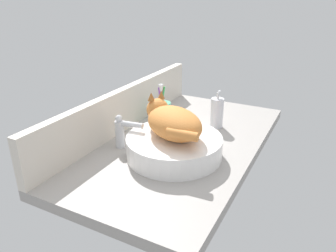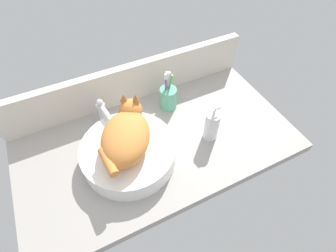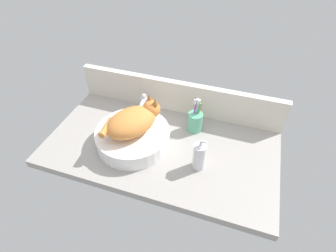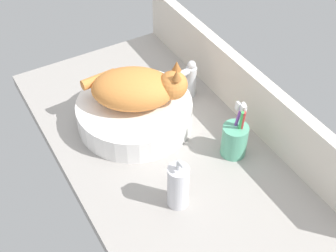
# 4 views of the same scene
# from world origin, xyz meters

# --- Properties ---
(ground_plane) EXTENTS (1.12, 0.60, 0.04)m
(ground_plane) POSITION_xyz_m (0.00, 0.00, -0.02)
(ground_plane) COLOR #9E9993
(backsplash_panel) EXTENTS (1.12, 0.04, 0.18)m
(backsplash_panel) POSITION_xyz_m (0.00, 0.28, 0.09)
(backsplash_panel) COLOR silver
(backsplash_panel) RESTS_ON ground_plane
(sink_basin) EXTENTS (0.36, 0.36, 0.08)m
(sink_basin) POSITION_xyz_m (-0.13, -0.03, 0.04)
(sink_basin) COLOR white
(sink_basin) RESTS_ON ground_plane
(cat) EXTENTS (0.27, 0.30, 0.14)m
(cat) POSITION_xyz_m (-0.13, -0.02, 0.14)
(cat) COLOR orange
(cat) RESTS_ON sink_basin
(faucet) EXTENTS (0.04, 0.12, 0.14)m
(faucet) POSITION_xyz_m (-0.16, 0.18, 0.07)
(faucet) COLOR silver
(faucet) RESTS_ON ground_plane
(soap_dispenser) EXTENTS (0.06, 0.06, 0.17)m
(soap_dispenser) POSITION_xyz_m (0.21, -0.08, 0.07)
(soap_dispenser) COLOR silver
(soap_dispenser) RESTS_ON ground_plane
(toothbrush_cup) EXTENTS (0.08, 0.08, 0.19)m
(toothbrush_cup) POSITION_xyz_m (0.13, 0.16, 0.06)
(toothbrush_cup) COLOR #5BB28E
(toothbrush_cup) RESTS_ON ground_plane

